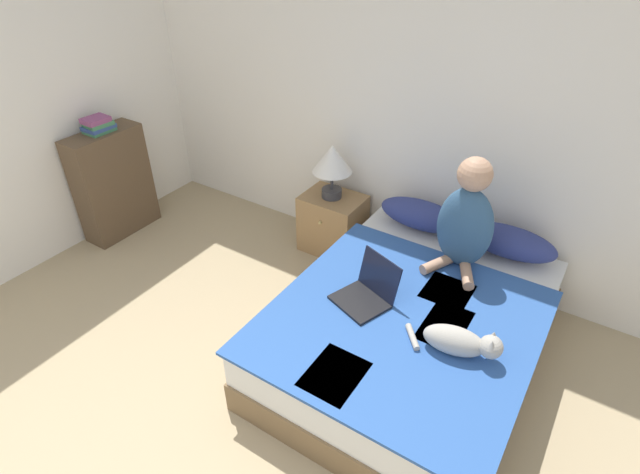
% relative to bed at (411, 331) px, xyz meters
% --- Properties ---
extents(wall_back, '(5.69, 0.05, 2.55)m').
position_rel_bed_xyz_m(wall_back, '(-0.65, 1.04, 1.04)').
color(wall_back, white).
rests_on(wall_back, ground_plane).
extents(wall_side, '(0.05, 4.09, 2.55)m').
position_rel_bed_xyz_m(wall_side, '(-3.02, -0.53, 1.04)').
color(wall_side, white).
rests_on(wall_side, ground_plane).
extents(bed, '(1.49, 1.94, 0.47)m').
position_rel_bed_xyz_m(bed, '(0.00, 0.00, 0.00)').
color(bed, brown).
rests_on(bed, ground_plane).
extents(pillow_near, '(0.63, 0.28, 0.20)m').
position_rel_bed_xyz_m(pillow_near, '(-0.32, 0.81, 0.34)').
color(pillow_near, navy).
rests_on(pillow_near, bed).
extents(pillow_far, '(0.63, 0.28, 0.20)m').
position_rel_bed_xyz_m(pillow_far, '(0.32, 0.81, 0.34)').
color(pillow_far, navy).
rests_on(pillow_far, bed).
extents(person_sitting, '(0.37, 0.37, 0.78)m').
position_rel_bed_xyz_m(person_sitting, '(0.08, 0.52, 0.58)').
color(person_sitting, '#33567A').
rests_on(person_sitting, bed).
extents(cat_tabby, '(0.54, 0.22, 0.18)m').
position_rel_bed_xyz_m(cat_tabby, '(0.37, -0.25, 0.32)').
color(cat_tabby, '#A8A399').
rests_on(cat_tabby, bed).
extents(laptop_open, '(0.40, 0.40, 0.27)m').
position_rel_bed_xyz_m(laptop_open, '(-0.26, -0.14, 0.30)').
color(laptop_open, black).
rests_on(laptop_open, bed).
extents(nightstand, '(0.49, 0.39, 0.51)m').
position_rel_bed_xyz_m(nightstand, '(-1.07, 0.78, 0.02)').
color(nightstand, '#937047').
rests_on(nightstand, ground_plane).
extents(table_lamp, '(0.32, 0.32, 0.45)m').
position_rel_bed_xyz_m(table_lamp, '(-1.08, 0.78, 0.59)').
color(table_lamp, '#38383D').
rests_on(table_lamp, nightstand).
extents(bookshelf, '(0.26, 0.64, 0.94)m').
position_rel_bed_xyz_m(bookshelf, '(-2.83, 0.01, 0.24)').
color(bookshelf, brown).
rests_on(bookshelf, ground_plane).
extents(book_stack_top, '(0.19, 0.23, 0.13)m').
position_rel_bed_xyz_m(book_stack_top, '(-2.84, 0.01, 0.77)').
color(book_stack_top, '#3D7A51').
rests_on(book_stack_top, bookshelf).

